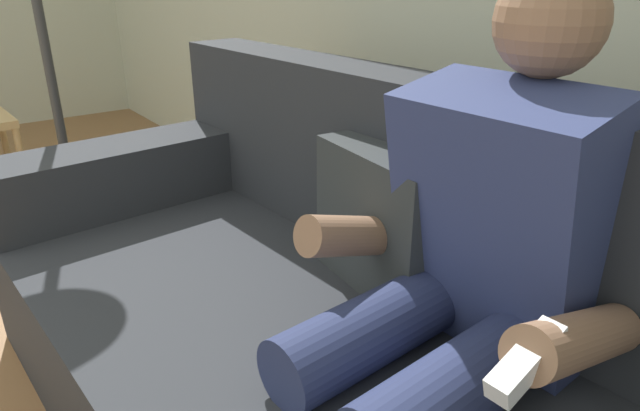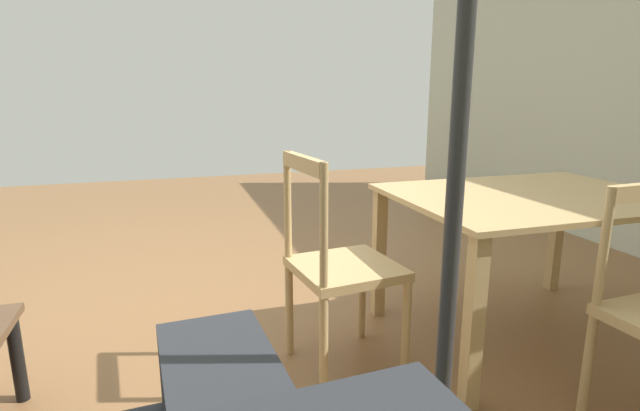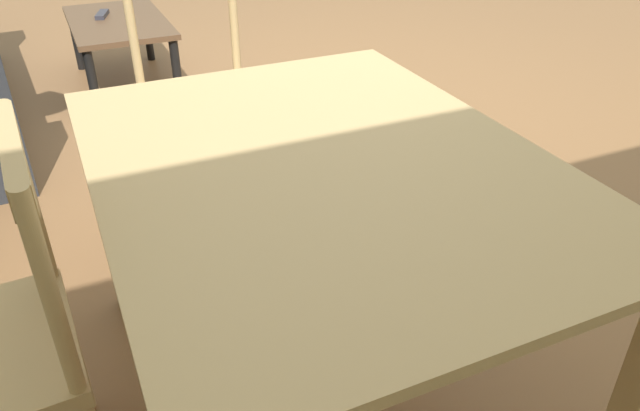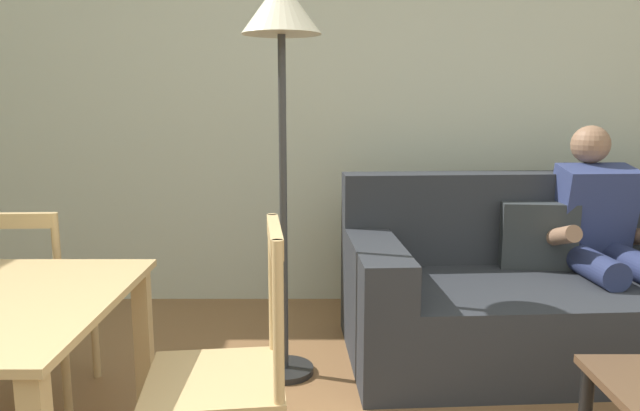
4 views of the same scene
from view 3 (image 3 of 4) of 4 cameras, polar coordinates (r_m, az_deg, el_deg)
name	(u,v)px [view 3 (image 3 of 4)]	position (r m, az deg, el deg)	size (l,w,h in m)	color
ground_plane	(330,117)	(3.36, 0.92, 8.24)	(8.77, 8.77, 0.00)	brown
coffee_table	(119,29)	(3.90, -18.20, 15.34)	(0.91, 0.53, 0.39)	brown
tv_remote	(102,14)	(3.97, -19.59, 16.39)	(0.05, 0.17, 0.02)	#2D2D38
dining_table	(320,198)	(1.39, 0.00, 0.68)	(1.27, 0.95, 0.72)	tan
dining_chair_facing_couch	(209,111)	(2.28, -10.26, 8.68)	(0.47, 0.47, 0.95)	tan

